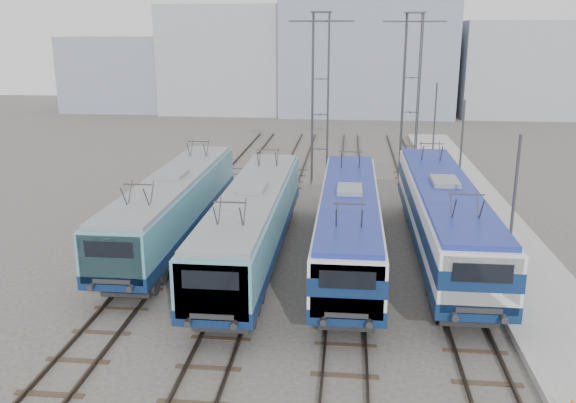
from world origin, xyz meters
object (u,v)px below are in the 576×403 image
at_px(locomotive_center_left, 252,220).
at_px(catenary_tower_west, 320,91).
at_px(locomotive_center_right, 349,220).
at_px(mast_rear, 434,129).
at_px(mast_mid, 460,161).
at_px(mast_front, 512,223).
at_px(locomotive_far_left, 174,204).
at_px(locomotive_far_right, 443,213).
at_px(catenary_tower_east, 411,90).

bearing_deg(locomotive_center_left, catenary_tower_west, 82.29).
height_order(locomotive_center_right, mast_rear, mast_rear).
height_order(locomotive_center_left, mast_rear, mast_rear).
bearing_deg(mast_mid, catenary_tower_west, 137.07).
bearing_deg(catenary_tower_west, locomotive_center_right, -82.06).
bearing_deg(mast_rear, mast_front, -90.00).
bearing_deg(locomotive_far_left, locomotive_far_right, -3.30).
height_order(locomotive_center_right, locomotive_far_right, locomotive_far_right).
xyz_separation_m(locomotive_center_left, locomotive_far_right, (9.00, 1.68, 0.14)).
bearing_deg(locomotive_far_left, mast_rear, 49.78).
relative_size(locomotive_center_left, mast_mid, 2.53).
xyz_separation_m(catenary_tower_east, mast_mid, (2.10, -10.00, -3.14)).
bearing_deg(mast_rear, catenary_tower_east, -136.40).
xyz_separation_m(locomotive_center_right, catenary_tower_east, (4.25, 18.13, 4.42)).
bearing_deg(mast_mid, locomotive_far_left, -158.15).
bearing_deg(locomotive_center_left, mast_mid, 38.45).
relative_size(locomotive_center_left, mast_rear, 2.53).
distance_m(locomotive_far_right, catenary_tower_east, 17.47).
relative_size(catenary_tower_west, mast_rear, 1.71).
bearing_deg(catenary_tower_east, locomotive_center_right, -103.19).
bearing_deg(mast_rear, locomotive_far_right, -95.58).
bearing_deg(locomotive_far_right, catenary_tower_west, 114.32).
xyz_separation_m(locomotive_far_right, mast_front, (1.85, -5.07, 1.15)).
relative_size(locomotive_center_right, locomotive_far_right, 0.94).
distance_m(catenary_tower_east, mast_mid, 10.69).
relative_size(locomotive_far_left, mast_mid, 2.50).
distance_m(locomotive_far_left, catenary_tower_east, 21.36).
distance_m(locomotive_center_left, mast_rear, 23.33).
bearing_deg(catenary_tower_west, mast_mid, -42.93).
bearing_deg(locomotive_center_left, catenary_tower_east, 64.83).
bearing_deg(catenary_tower_east, mast_rear, 43.60).
bearing_deg(locomotive_far_left, mast_front, -20.85).
bearing_deg(mast_mid, locomotive_center_right, -127.99).
bearing_deg(catenary_tower_east, locomotive_center_left, -115.17).
distance_m(locomotive_far_left, locomotive_center_left, 5.13).
xyz_separation_m(mast_front, mast_rear, (0.00, 24.00, 0.00)).
bearing_deg(locomotive_far_left, locomotive_center_right, -12.39).
height_order(catenary_tower_west, mast_mid, catenary_tower_west).
height_order(locomotive_far_right, mast_rear, mast_rear).
height_order(locomotive_far_left, locomotive_far_right, locomotive_far_right).
height_order(locomotive_far_left, catenary_tower_east, catenary_tower_east).
bearing_deg(locomotive_far_right, mast_mid, 75.06).
bearing_deg(locomotive_center_left, locomotive_far_left, 151.32).
distance_m(locomotive_center_right, catenary_tower_west, 16.88).
relative_size(locomotive_far_left, mast_front, 2.50).
xyz_separation_m(locomotive_far_right, catenary_tower_west, (-6.75, 14.93, 4.30)).
bearing_deg(locomotive_center_left, mast_rear, 62.24).
xyz_separation_m(locomotive_far_right, mast_rear, (1.85, 18.93, 1.15)).
relative_size(locomotive_far_right, mast_front, 2.63).
relative_size(locomotive_center_right, catenary_tower_east, 1.45).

